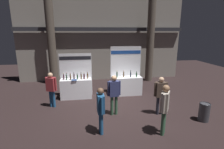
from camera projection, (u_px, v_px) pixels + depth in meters
ground_plane at (112, 109)px, 7.52m from camera, size 24.00×24.00×0.00m
hall_colonnade at (102, 35)px, 11.58m from camera, size 11.19×1.23×6.35m
exhibitor_booth_0 at (76, 87)px, 8.77m from camera, size 1.63×0.70×2.25m
exhibitor_booth_1 at (126, 83)px, 9.25m from camera, size 1.66×0.66×2.57m
trash_bin at (204, 112)px, 6.49m from camera, size 0.39×0.39×0.71m
visitor_0 at (161, 92)px, 6.88m from camera, size 0.56×0.26×1.59m
visitor_1 at (114, 92)px, 6.84m from camera, size 0.54×0.25×1.66m
visitor_2 at (101, 107)px, 5.55m from camera, size 0.24×0.56×1.59m
visitor_3 at (165, 105)px, 5.49m from camera, size 0.41×0.50×1.71m
visitor_4 at (51, 87)px, 7.57m from camera, size 0.51×0.37×1.60m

